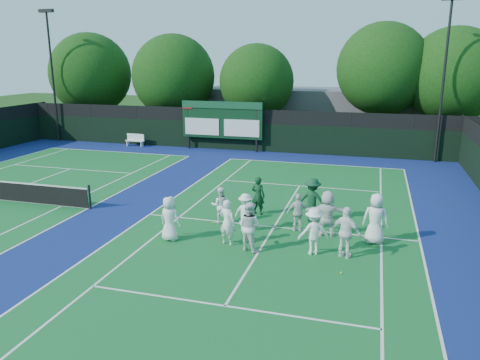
# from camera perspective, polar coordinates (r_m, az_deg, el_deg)

# --- Properties ---
(ground) EXTENTS (120.00, 120.00, 0.00)m
(ground) POSITION_cam_1_polar(r_m,az_deg,el_deg) (17.93, 3.51, -6.83)
(ground) COLOR #16390F
(ground) RESTS_ON ground
(court_apron) EXTENTS (34.00, 32.00, 0.01)m
(court_apron) POSITION_cam_1_polar(r_m,az_deg,el_deg) (20.83, -12.22, -4.02)
(court_apron) COLOR navy
(court_apron) RESTS_ON ground
(near_court) EXTENTS (11.05, 23.85, 0.01)m
(near_court) POSITION_cam_1_polar(r_m,az_deg,el_deg) (18.84, 4.18, -5.72)
(near_court) COLOR #135C26
(near_court) RESTS_ON ground
(back_fence) EXTENTS (34.00, 0.08, 3.00)m
(back_fence) POSITION_cam_1_polar(r_m,az_deg,el_deg) (34.08, -0.40, 5.92)
(back_fence) COLOR black
(back_fence) RESTS_ON ground
(scoreboard) EXTENTS (6.00, 0.21, 3.55)m
(scoreboard) POSITION_cam_1_polar(r_m,az_deg,el_deg) (33.87, -2.26, 7.28)
(scoreboard) COLOR black
(scoreboard) RESTS_ON ground
(clubhouse) EXTENTS (18.00, 6.00, 4.00)m
(clubhouse) POSITION_cam_1_polar(r_m,az_deg,el_deg) (40.93, 8.27, 8.16)
(clubhouse) COLOR #57585C
(clubhouse) RESTS_ON ground
(light_pole_left) EXTENTS (1.20, 0.30, 10.12)m
(light_pole_left) POSITION_cam_1_polar(r_m,az_deg,el_deg) (40.34, -22.04, 13.30)
(light_pole_left) COLOR black
(light_pole_left) RESTS_ON ground
(light_pole_right) EXTENTS (1.20, 0.30, 10.12)m
(light_pole_right) POSITION_cam_1_polar(r_m,az_deg,el_deg) (32.23, 23.76, 13.03)
(light_pole_right) COLOR black
(light_pole_right) RESTS_ON ground
(bench) EXTENTS (1.50, 0.50, 0.94)m
(bench) POSITION_cam_1_polar(r_m,az_deg,el_deg) (36.67, -12.65, 4.84)
(bench) COLOR silver
(bench) RESTS_ON ground
(tree_a) EXTENTS (6.86, 6.86, 8.64)m
(tree_a) POSITION_cam_1_polar(r_m,az_deg,el_deg) (42.92, -17.53, 12.00)
(tree_a) COLOR black
(tree_a) RESTS_ON ground
(tree_b) EXTENTS (6.68, 6.68, 8.44)m
(tree_b) POSITION_cam_1_polar(r_m,az_deg,el_deg) (39.23, -7.84, 12.18)
(tree_b) COLOR black
(tree_b) RESTS_ON ground
(tree_c) EXTENTS (5.76, 5.76, 7.64)m
(tree_c) POSITION_cam_1_polar(r_m,az_deg,el_deg) (36.99, 2.29, 11.66)
(tree_c) COLOR black
(tree_c) RESTS_ON ground
(tree_d) EXTENTS (6.55, 6.55, 9.05)m
(tree_d) POSITION_cam_1_polar(r_m,az_deg,el_deg) (35.88, 17.25, 12.53)
(tree_d) COLOR black
(tree_d) RESTS_ON ground
(tree_e) EXTENTS (6.60, 6.60, 8.68)m
(tree_e) POSITION_cam_1_polar(r_m,az_deg,el_deg) (36.26, 24.77, 11.25)
(tree_e) COLOR black
(tree_e) RESTS_ON ground
(tennis_ball_0) EXTENTS (0.07, 0.07, 0.07)m
(tennis_ball_0) POSITION_cam_1_polar(r_m,az_deg,el_deg) (17.17, 0.61, -7.68)
(tennis_ball_0) COLOR yellow
(tennis_ball_0) RESTS_ON ground
(tennis_ball_1) EXTENTS (0.07, 0.07, 0.07)m
(tennis_ball_1) POSITION_cam_1_polar(r_m,az_deg,el_deg) (19.16, 7.37, -5.37)
(tennis_ball_1) COLOR yellow
(tennis_ball_1) RESTS_ON ground
(tennis_ball_2) EXTENTS (0.07, 0.07, 0.07)m
(tennis_ball_2) POSITION_cam_1_polar(r_m,az_deg,el_deg) (15.27, 12.22, -11.02)
(tennis_ball_2) COLOR yellow
(tennis_ball_2) RESTS_ON ground
(tennis_ball_3) EXTENTS (0.07, 0.07, 0.07)m
(tennis_ball_3) POSITION_cam_1_polar(r_m,az_deg,el_deg) (19.19, -3.24, -5.23)
(tennis_ball_3) COLOR yellow
(tennis_ball_3) RESTS_ON ground
(tennis_ball_4) EXTENTS (0.07, 0.07, 0.07)m
(tennis_ball_4) POSITION_cam_1_polar(r_m,az_deg,el_deg) (18.87, 7.48, -5.70)
(tennis_ball_4) COLOR yellow
(tennis_ball_4) RESTS_ON ground
(tennis_ball_5) EXTENTS (0.07, 0.07, 0.07)m
(tennis_ball_5) POSITION_cam_1_polar(r_m,az_deg,el_deg) (18.92, 16.43, -6.14)
(tennis_ball_5) COLOR yellow
(tennis_ball_5) RESTS_ON ground
(player_front_0) EXTENTS (0.91, 0.68, 1.68)m
(player_front_0) POSITION_cam_1_polar(r_m,az_deg,el_deg) (17.42, -8.58, -4.68)
(player_front_0) COLOR white
(player_front_0) RESTS_ON ground
(player_front_1) EXTENTS (0.70, 0.55, 1.70)m
(player_front_1) POSITION_cam_1_polar(r_m,az_deg,el_deg) (16.84, -1.56, -5.17)
(player_front_1) COLOR white
(player_front_1) RESTS_ON ground
(player_front_2) EXTENTS (1.04, 0.93, 1.77)m
(player_front_2) POSITION_cam_1_polar(r_m,az_deg,el_deg) (16.34, 1.14, -5.67)
(player_front_2) COLOR white
(player_front_2) RESTS_ON ground
(player_front_3) EXTENTS (1.21, 0.97, 1.64)m
(player_front_3) POSITION_cam_1_polar(r_m,az_deg,el_deg) (16.25, 8.96, -6.21)
(player_front_3) COLOR white
(player_front_3) RESTS_ON ground
(player_front_4) EXTENTS (1.13, 0.81, 1.79)m
(player_front_4) POSITION_cam_1_polar(r_m,az_deg,el_deg) (16.15, 12.81, -6.27)
(player_front_4) COLOR white
(player_front_4) RESTS_ON ground
(player_back_0) EXTENTS (0.87, 0.77, 1.50)m
(player_back_0) POSITION_cam_1_polar(r_m,az_deg,el_deg) (19.07, -2.43, -3.08)
(player_back_0) COLOR white
(player_back_0) RESTS_ON ground
(player_back_1) EXTENTS (1.10, 0.82, 1.52)m
(player_back_1) POSITION_cam_1_polar(r_m,az_deg,el_deg) (18.12, 0.67, -4.00)
(player_back_1) COLOR white
(player_back_1) RESTS_ON ground
(player_back_2) EXTENTS (0.95, 0.63, 1.50)m
(player_back_2) POSITION_cam_1_polar(r_m,az_deg,el_deg) (18.32, 7.08, -3.94)
(player_back_2) COLOR silver
(player_back_2) RESTS_ON ground
(player_back_3) EXTENTS (1.72, 0.79, 1.78)m
(player_back_3) POSITION_cam_1_polar(r_m,az_deg,el_deg) (17.94, 10.58, -4.01)
(player_back_3) COLOR white
(player_back_3) RESTS_ON ground
(player_back_4) EXTENTS (0.96, 0.67, 1.88)m
(player_back_4) POSITION_cam_1_polar(r_m,az_deg,el_deg) (17.61, 16.20, -4.56)
(player_back_4) COLOR white
(player_back_4) RESTS_ON ground
(coach_left) EXTENTS (0.67, 0.50, 1.67)m
(coach_left) POSITION_cam_1_polar(r_m,az_deg,el_deg) (20.05, 2.22, -1.93)
(coach_left) COLOR #0D331A
(coach_left) RESTS_ON ground
(coach_right) EXTENTS (1.25, 0.80, 1.84)m
(coach_right) POSITION_cam_1_polar(r_m,az_deg,el_deg) (19.38, 8.80, -2.43)
(coach_right) COLOR #103C21
(coach_right) RESTS_ON ground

